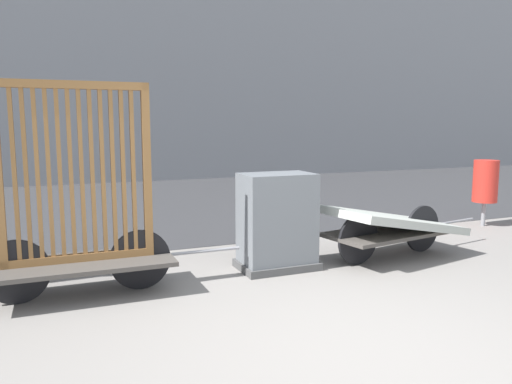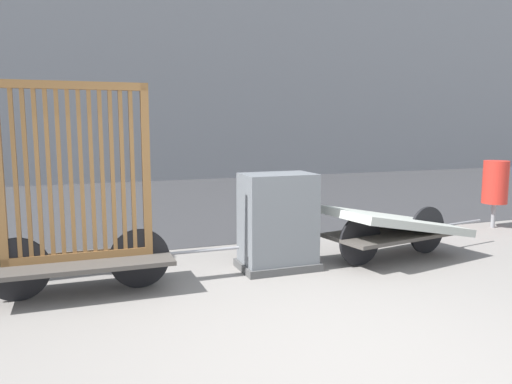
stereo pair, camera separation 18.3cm
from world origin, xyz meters
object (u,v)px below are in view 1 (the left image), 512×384
bike_cart_with_bedframe (79,222)px  trash_bin (485,182)px  utility_cabinet (277,225)px  bike_cart_with_mattress (392,224)px

bike_cart_with_bedframe → trash_bin: size_ratio=2.32×
utility_cabinet → bike_cart_with_bedframe: bearing=-176.7°
utility_cabinet → trash_bin: size_ratio=1.02×
bike_cart_with_bedframe → bike_cart_with_mattress: (3.40, 0.00, -0.28)m
bike_cart_with_mattress → trash_bin: size_ratio=2.37×
bike_cart_with_bedframe → bike_cart_with_mattress: size_ratio=0.98×
utility_cabinet → trash_bin: utility_cabinet is taller
bike_cart_with_bedframe → utility_cabinet: size_ratio=2.26×
bike_cart_with_bedframe → trash_bin: (5.84, 0.95, 0.00)m
trash_bin → bike_cart_with_bedframe: bearing=-170.8°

